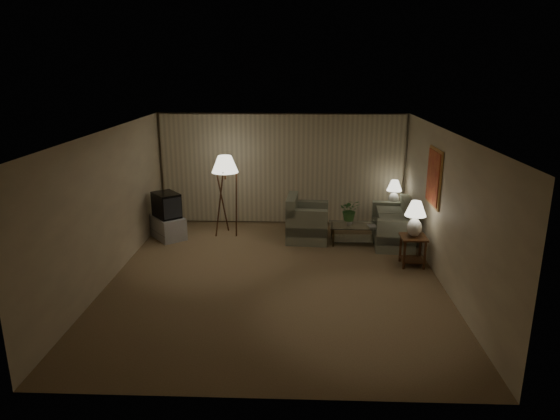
{
  "coord_description": "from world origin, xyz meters",
  "views": [
    {
      "loc": [
        0.41,
        -8.52,
        3.79
      ],
      "look_at": [
        0.06,
        0.6,
        1.13
      ],
      "focal_mm": 32.0,
      "sensor_mm": 36.0,
      "label": 1
    }
  ],
  "objects_px": {
    "vase": "(349,222)",
    "armchair": "(307,223)",
    "side_table_near": "(413,246)",
    "table_lamp_far": "(394,191)",
    "coffee_table": "(356,231)",
    "crt_tv": "(166,205)",
    "tv_cabinet": "(168,227)",
    "sofa": "(393,226)",
    "table_lamp_near": "(415,216)",
    "side_table_far": "(393,214)",
    "ottoman": "(305,232)",
    "floor_lamp": "(226,194)"
  },
  "relations": [
    {
      "from": "crt_tv",
      "to": "floor_lamp",
      "type": "bearing_deg",
      "value": 63.18
    },
    {
      "from": "vase",
      "to": "armchair",
      "type": "bearing_deg",
      "value": 169.49
    },
    {
      "from": "side_table_far",
      "to": "crt_tv",
      "type": "xyz_separation_m",
      "value": [
        -5.2,
        -0.77,
        0.37
      ]
    },
    {
      "from": "ottoman",
      "to": "side_table_near",
      "type": "bearing_deg",
      "value": -33.24
    },
    {
      "from": "side_table_far",
      "to": "vase",
      "type": "height_order",
      "value": "side_table_far"
    },
    {
      "from": "crt_tv",
      "to": "tv_cabinet",
      "type": "bearing_deg",
      "value": 0.0
    },
    {
      "from": "vase",
      "to": "crt_tv",
      "type": "bearing_deg",
      "value": 177.37
    },
    {
      "from": "vase",
      "to": "side_table_near",
      "type": "bearing_deg",
      "value": -48.24
    },
    {
      "from": "armchair",
      "to": "coffee_table",
      "type": "distance_m",
      "value": 1.09
    },
    {
      "from": "table_lamp_near",
      "to": "ottoman",
      "type": "height_order",
      "value": "table_lamp_near"
    },
    {
      "from": "armchair",
      "to": "ottoman",
      "type": "relative_size",
      "value": 1.81
    },
    {
      "from": "armchair",
      "to": "crt_tv",
      "type": "relative_size",
      "value": 1.36
    },
    {
      "from": "table_lamp_near",
      "to": "ottoman",
      "type": "xyz_separation_m",
      "value": [
        -2.09,
        1.37,
        -0.82
      ]
    },
    {
      "from": "table_lamp_near",
      "to": "tv_cabinet",
      "type": "xyz_separation_m",
      "value": [
        -5.2,
        1.44,
        -0.77
      ]
    },
    {
      "from": "side_table_near",
      "to": "table_lamp_far",
      "type": "distance_m",
      "value": 2.27
    },
    {
      "from": "armchair",
      "to": "tv_cabinet",
      "type": "xyz_separation_m",
      "value": [
        -3.17,
        0.02,
        -0.15
      ]
    },
    {
      "from": "side_table_near",
      "to": "vase",
      "type": "distance_m",
      "value": 1.68
    },
    {
      "from": "side_table_near",
      "to": "tv_cabinet",
      "type": "height_order",
      "value": "side_table_near"
    },
    {
      "from": "armchair",
      "to": "floor_lamp",
      "type": "xyz_separation_m",
      "value": [
        -1.86,
        0.29,
        0.57
      ]
    },
    {
      "from": "armchair",
      "to": "side_table_near",
      "type": "bearing_deg",
      "value": -120.87
    },
    {
      "from": "side_table_near",
      "to": "table_lamp_far",
      "type": "relative_size",
      "value": 0.97
    },
    {
      "from": "table_lamp_near",
      "to": "coffee_table",
      "type": "distance_m",
      "value": 1.74
    },
    {
      "from": "armchair",
      "to": "sofa",
      "type": "bearing_deg",
      "value": -88.06
    },
    {
      "from": "sofa",
      "to": "tv_cabinet",
      "type": "distance_m",
      "value": 5.05
    },
    {
      "from": "table_lamp_far",
      "to": "coffee_table",
      "type": "xyz_separation_m",
      "value": [
        -0.97,
        -0.95,
        -0.69
      ]
    },
    {
      "from": "floor_lamp",
      "to": "ottoman",
      "type": "bearing_deg",
      "value": -10.77
    },
    {
      "from": "table_lamp_near",
      "to": "floor_lamp",
      "type": "distance_m",
      "value": 4.26
    },
    {
      "from": "side_table_near",
      "to": "table_lamp_far",
      "type": "bearing_deg",
      "value": 90.0
    },
    {
      "from": "vase",
      "to": "table_lamp_near",
      "type": "bearing_deg",
      "value": -48.24
    },
    {
      "from": "side_table_far",
      "to": "floor_lamp",
      "type": "xyz_separation_m",
      "value": [
        -3.89,
        -0.49,
        0.57
      ]
    },
    {
      "from": "sofa",
      "to": "table_lamp_far",
      "type": "bearing_deg",
      "value": 174.31
    },
    {
      "from": "coffee_table",
      "to": "ottoman",
      "type": "bearing_deg",
      "value": 173.81
    },
    {
      "from": "side_table_near",
      "to": "tv_cabinet",
      "type": "distance_m",
      "value": 5.4
    },
    {
      "from": "sofa",
      "to": "table_lamp_near",
      "type": "relative_size",
      "value": 2.45
    },
    {
      "from": "side_table_far",
      "to": "table_lamp_near",
      "type": "xyz_separation_m",
      "value": [
        0.0,
        -2.2,
        0.62
      ]
    },
    {
      "from": "crt_tv",
      "to": "ottoman",
      "type": "height_order",
      "value": "crt_tv"
    },
    {
      "from": "side_table_near",
      "to": "side_table_far",
      "type": "relative_size",
      "value": 1.0
    },
    {
      "from": "table_lamp_far",
      "to": "crt_tv",
      "type": "height_order",
      "value": "table_lamp_far"
    },
    {
      "from": "sofa",
      "to": "tv_cabinet",
      "type": "height_order",
      "value": "sofa"
    },
    {
      "from": "table_lamp_far",
      "to": "table_lamp_near",
      "type": "bearing_deg",
      "value": -90.0
    },
    {
      "from": "sofa",
      "to": "floor_lamp",
      "type": "height_order",
      "value": "floor_lamp"
    },
    {
      "from": "crt_tv",
      "to": "vase",
      "type": "bearing_deg",
      "value": 48.57
    },
    {
      "from": "side_table_far",
      "to": "vase",
      "type": "bearing_deg",
      "value": -139.51
    },
    {
      "from": "crt_tv",
      "to": "floor_lamp",
      "type": "distance_m",
      "value": 1.35
    },
    {
      "from": "table_lamp_near",
      "to": "table_lamp_far",
      "type": "distance_m",
      "value": 2.2
    },
    {
      "from": "table_lamp_near",
      "to": "coffee_table",
      "type": "relative_size",
      "value": 0.61
    },
    {
      "from": "table_lamp_far",
      "to": "vase",
      "type": "relative_size",
      "value": 4.54
    },
    {
      "from": "crt_tv",
      "to": "ottoman",
      "type": "bearing_deg",
      "value": 49.99
    },
    {
      "from": "table_lamp_far",
      "to": "side_table_far",
      "type": "bearing_deg",
      "value": 90.0
    },
    {
      "from": "side_table_near",
      "to": "ottoman",
      "type": "xyz_separation_m",
      "value": [
        -2.09,
        1.37,
        -0.21
      ]
    }
  ]
}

